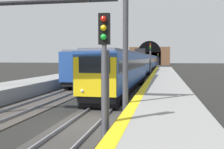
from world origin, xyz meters
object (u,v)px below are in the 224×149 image
(train_main_approaching, at_px, (144,63))
(railway_signal_near, at_px, (104,69))
(catenary_mast_near, at_px, (104,54))
(railway_signal_far, at_px, (158,59))
(overhead_signal_gantry, at_px, (41,19))
(train_adjacent_platform, at_px, (118,63))
(railway_signal_mid, at_px, (150,57))

(train_main_approaching, relative_size, railway_signal_near, 16.60)
(railway_signal_near, xyz_separation_m, catenary_mast_near, (59.82, 12.91, 1.39))
(railway_signal_far, relative_size, catenary_mast_near, 0.59)
(overhead_signal_gantry, height_order, catenary_mast_near, catenary_mast_near)
(train_adjacent_platform, height_order, railway_signal_near, railway_signal_near)
(train_adjacent_platform, relative_size, railway_signal_far, 11.24)
(train_adjacent_platform, bearing_deg, train_main_approaching, -61.42)
(train_adjacent_platform, height_order, catenary_mast_near, catenary_mast_near)
(train_adjacent_platform, xyz_separation_m, railway_signal_mid, (-10.56, -6.80, 1.04))
(railway_signal_near, bearing_deg, train_main_approaching, -177.76)
(overhead_signal_gantry, bearing_deg, train_main_approaching, -3.33)
(overhead_signal_gantry, bearing_deg, train_adjacent_platform, 3.56)
(train_adjacent_platform, distance_m, railway_signal_far, 50.66)
(railway_signal_near, distance_m, overhead_signal_gantry, 6.62)
(railway_signal_near, distance_m, catenary_mast_near, 61.21)
(train_adjacent_platform, xyz_separation_m, railway_signal_near, (-44.19, -6.80, 0.62))
(train_main_approaching, xyz_separation_m, overhead_signal_gantry, (-42.60, 2.48, 3.09))
(train_main_approaching, relative_size, catenary_mast_near, 9.46)
(railway_signal_mid, xyz_separation_m, railway_signal_far, (60.76, -0.00, -0.35))
(railway_signal_far, xyz_separation_m, catenary_mast_near, (-34.57, 12.91, 1.32))
(train_adjacent_platform, distance_m, overhead_signal_gantry, 39.98)
(railway_signal_mid, height_order, catenary_mast_near, catenary_mast_near)
(train_adjacent_platform, xyz_separation_m, railway_signal_far, (50.20, -6.80, 0.69))
(train_main_approaching, relative_size, overhead_signal_gantry, 8.76)
(train_main_approaching, xyz_separation_m, railway_signal_mid, (-13.37, -1.84, 1.10))
(train_main_approaching, height_order, train_adjacent_platform, train_main_approaching)
(train_main_approaching, relative_size, railway_signal_far, 16.17)
(overhead_signal_gantry, xyz_separation_m, catenary_mast_near, (55.42, 8.59, -1.02))
(railway_signal_near, bearing_deg, overhead_signal_gantry, -135.52)
(railway_signal_near, xyz_separation_m, overhead_signal_gantry, (4.40, 4.32, 2.41))
(railway_signal_mid, height_order, railway_signal_far, railway_signal_mid)
(train_main_approaching, distance_m, railway_signal_mid, 13.54)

